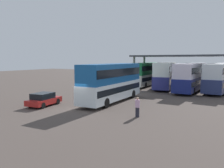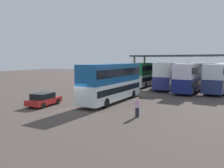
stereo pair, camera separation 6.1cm
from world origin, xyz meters
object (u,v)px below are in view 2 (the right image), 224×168
object	(u,v)px
parked_hatchback	(44,99)
double_decker_mid_row	(166,74)
double_decker_main	(112,81)
pedestrian_waiting	(137,107)
double_decker_near_canopy	(146,73)
double_decker_end_of_row	(220,76)
double_decker_far_right	(191,76)

from	to	relation	value
parked_hatchback	double_decker_mid_row	world-z (taller)	double_decker_mid_row
double_decker_main	pedestrian_waiting	size ratio (longest dim) A/B	6.42
double_decker_near_canopy	double_decker_end_of_row	bearing A→B (deg)	-99.52
parked_hatchback	double_decker_far_right	bearing A→B (deg)	-37.70
double_decker_near_canopy	double_decker_end_of_row	distance (m)	12.21
double_decker_near_canopy	parked_hatchback	bearing A→B (deg)	172.33
double_decker_mid_row	double_decker_far_right	distance (m)	4.58
parked_hatchback	double_decker_mid_row	distance (m)	21.13
double_decker_far_right	double_decker_end_of_row	world-z (taller)	double_decker_far_right
double_decker_near_canopy	double_decker_mid_row	distance (m)	4.44
double_decker_far_right	double_decker_mid_row	bearing A→B (deg)	71.16
double_decker_near_canopy	double_decker_far_right	world-z (taller)	double_decker_far_right
double_decker_main	pedestrian_waiting	bearing A→B (deg)	-135.12
double_decker_mid_row	double_decker_end_of_row	world-z (taller)	double_decker_mid_row
double_decker_main	pedestrian_waiting	xyz separation A→B (m)	(5.19, -5.02, -1.49)
double_decker_near_canopy	double_decker_far_right	bearing A→B (deg)	-113.17
double_decker_near_canopy	double_decker_far_right	xyz separation A→B (m)	(8.32, -3.46, 0.01)
double_decker_far_right	pedestrian_waiting	world-z (taller)	double_decker_far_right
double_decker_main	double_decker_far_right	world-z (taller)	double_decker_main
double_decker_main	double_decker_end_of_row	xyz separation A→B (m)	(9.82, 14.48, -0.06)
double_decker_end_of_row	double_decker_main	bearing A→B (deg)	151.24
double_decker_main	double_decker_mid_row	size ratio (longest dim) A/B	0.99
double_decker_end_of_row	pedestrian_waiting	world-z (taller)	double_decker_end_of_row
double_decker_far_right	double_decker_end_of_row	xyz separation A→B (m)	(3.75, 1.56, -0.01)
double_decker_main	double_decker_end_of_row	size ratio (longest dim) A/B	0.91
double_decker_near_canopy	pedestrian_waiting	world-z (taller)	double_decker_near_canopy
double_decker_main	parked_hatchback	bearing A→B (deg)	136.49
double_decker_mid_row	double_decker_main	bearing A→B (deg)	164.28
double_decker_near_canopy	double_decker_end_of_row	size ratio (longest dim) A/B	0.90
parked_hatchback	double_decker_mid_row	size ratio (longest dim) A/B	0.37
double_decker_far_right	double_decker_main	bearing A→B (deg)	156.72
double_decker_end_of_row	double_decker_far_right	bearing A→B (deg)	118.03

